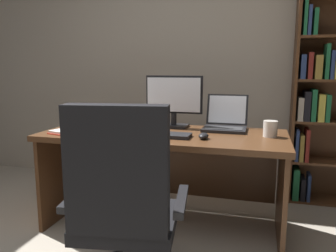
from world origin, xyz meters
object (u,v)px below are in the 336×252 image
Objects in this scene: notepad at (126,130)px; coffee_mug at (270,129)px; laptop at (225,122)px; pen at (128,129)px; computer_mouse at (204,136)px; monitor at (174,102)px; keyboard at (160,135)px; office_chair at (124,219)px; reading_stand_with_book at (114,114)px; open_binder at (86,132)px; desk at (166,156)px.

coffee_mug reaches higher than notepad.
laptop reaches higher than pen.
computer_mouse is (-0.10, -0.39, -0.03)m from laptop.
laptop is (0.40, 0.01, -0.15)m from monitor.
laptop is at bearing 75.53° from computer_mouse.
office_chair is at bearing -88.33° from keyboard.
keyboard is 0.34m from notepad.
keyboard is 2.00× the size of notepad.
reading_stand_with_book is (-0.54, 0.05, -0.12)m from monitor.
office_chair is 1.17m from monitor.
keyboard is 3.00× the size of pen.
reading_stand_with_book is at bearing 104.92° from open_binder.
desk is 3.33× the size of open_binder.
monitor is 3.21× the size of pen.
office_chair is 9.35× the size of coffee_mug.
notepad is at bearing -142.79° from monitor.
computer_mouse is (0.30, 0.00, 0.01)m from keyboard.
open_binder is 0.31m from pen.
laptop is 0.40m from computer_mouse.
monitor is 0.52m from computer_mouse.
reading_stand_with_book is (-0.94, 0.04, 0.02)m from laptop.
keyboard is 0.30m from computer_mouse.
office_chair is 2.44× the size of keyboard.
notepad is 1.92× the size of coffee_mug.
coffee_mug is (0.72, -0.19, -0.14)m from monitor.
desk is at bearing 13.73° from notepad.
reading_stand_with_book is at bearing 141.40° from keyboard.
computer_mouse is (0.32, -0.21, 0.21)m from desk.
laptop is at bearing 61.59° from office_chair.
keyboard is at bearing -165.22° from coffee_mug.
desk is 0.51m from laptop.
laptop is 0.75m from notepad.
reading_stand_with_book is at bearing 107.79° from office_chair.
office_chair is 1.97× the size of open_binder.
keyboard is at bearing -26.21° from pen.
monitor is at bearing 39.07° from pen.
desk is at bearing -95.56° from monitor.
notepad is at bearing 155.27° from keyboard.
notepad is at bearing 166.83° from computer_mouse.
reading_stand_with_book is at bearing 130.82° from pen.
monitor is 0.42m from keyboard.
notepad is (-0.31, -0.24, -0.19)m from monitor.
open_binder is (-0.55, 0.63, 0.30)m from office_chair.
office_chair is 3.08× the size of reading_stand_with_book.
laptop is 2.37× the size of pen.
notepad is at bearing -160.93° from laptop.
monitor reaches higher than laptop.
laptop is 0.38m from coffee_mug.
pen is at bearing -140.93° from monitor.
notepad is 1.03m from coffee_mug.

